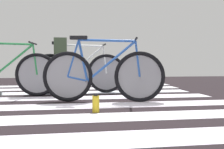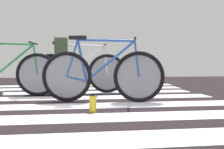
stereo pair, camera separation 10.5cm
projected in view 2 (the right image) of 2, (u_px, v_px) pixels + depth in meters
The scene contains 7 objects.
ground at pixel (44, 112), 3.03m from camera, with size 18.00×14.00×0.02m.
crosswalk_markings at pixel (48, 106), 3.32m from camera, with size 5.44×6.50×0.00m.
bicycle_1_of_3 at pixel (102, 75), 3.69m from camera, with size 1.72×0.55×0.93m.
bicycle_2_of_3 at pixel (6, 73), 4.34m from camera, with size 1.73×0.52×0.93m.
bicycle_3_of_3 at pixel (79, 72), 4.76m from camera, with size 1.74×0.52×0.93m.
cyclist_3_of_3 at pixel (62, 58), 4.70m from camera, with size 0.32×0.41×0.99m.
water_bottle at pixel (93, 104), 2.91m from camera, with size 0.08×0.08×0.21m.
Camera 2 is at (0.38, -3.08, 0.57)m, focal length 42.10 mm.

